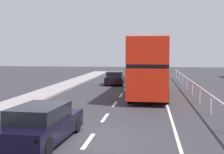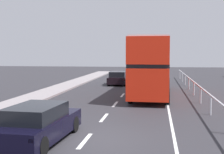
{
  "view_description": "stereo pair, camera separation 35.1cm",
  "coord_description": "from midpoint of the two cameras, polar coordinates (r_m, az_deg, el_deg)",
  "views": [
    {
      "loc": [
        2.25,
        -11.55,
        3.21
      ],
      "look_at": [
        0.06,
        6.08,
        1.84
      ],
      "focal_mm": 50.84,
      "sensor_mm": 36.0,
      "label": 1
    },
    {
      "loc": [
        2.6,
        -11.51,
        3.21
      ],
      "look_at": [
        0.06,
        6.08,
        1.84
      ],
      "focal_mm": 50.84,
      "sensor_mm": 36.0,
      "label": 2
    }
  ],
  "objects": [
    {
      "name": "hatchback_car_near",
      "position": [
        11.75,
        -13.41,
        -8.26
      ],
      "size": [
        2.04,
        4.62,
        1.36
      ],
      "rotation": [
        0.0,
        0.0,
        -0.06
      ],
      "color": "black",
      "rests_on": "ground"
    },
    {
      "name": "ground_plane",
      "position": [
        12.22,
        -4.71,
        -11.08
      ],
      "size": [
        73.0,
        120.0,
        0.1
      ],
      "primitive_type": "cube",
      "color": "#2E2C31"
    },
    {
      "name": "double_decker_bus_red",
      "position": [
        23.83,
        6.55,
        2.15
      ],
      "size": [
        2.91,
        11.11,
        4.26
      ],
      "rotation": [
        0.0,
        0.0,
        -0.03
      ],
      "color": "red",
      "rests_on": "ground"
    },
    {
      "name": "bridge_side_railing",
      "position": [
        20.87,
        15.02,
        -2.22
      ],
      "size": [
        0.1,
        42.0,
        1.04
      ],
      "color": "#B7B5BD",
      "rests_on": "ground"
    },
    {
      "name": "lane_paint_markings",
      "position": [
        20.37,
        5.69,
        -4.68
      ],
      "size": [
        3.38,
        46.0,
        0.01
      ],
      "color": "silver",
      "rests_on": "ground"
    },
    {
      "name": "sedan_car_ahead",
      "position": [
        31.91,
        0.25,
        -0.21
      ],
      "size": [
        1.89,
        4.25,
        1.33
      ],
      "rotation": [
        0.0,
        0.0,
        0.03
      ],
      "color": "black",
      "rests_on": "ground"
    }
  ]
}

